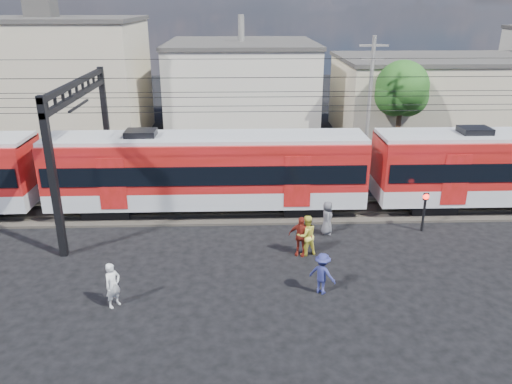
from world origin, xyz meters
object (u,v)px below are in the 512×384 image
pedestrian_a (113,285)px  pedestrian_c (322,274)px  crossing_signal (425,205)px  commuter_train (211,169)px

pedestrian_a → pedestrian_c: size_ratio=1.04×
pedestrian_a → pedestrian_c: bearing=-47.6°
pedestrian_a → crossing_signal: bearing=-28.5°
pedestrian_a → pedestrian_c: 7.72m
crossing_signal → commuter_train: bearing=165.7°
commuter_train → crossing_signal: 10.64m
pedestrian_c → crossing_signal: 7.81m
commuter_train → crossing_signal: (10.26, -2.61, -1.03)m
pedestrian_a → crossing_signal: (13.42, 5.90, 0.51)m
pedestrian_c → commuter_train: bearing=-25.4°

